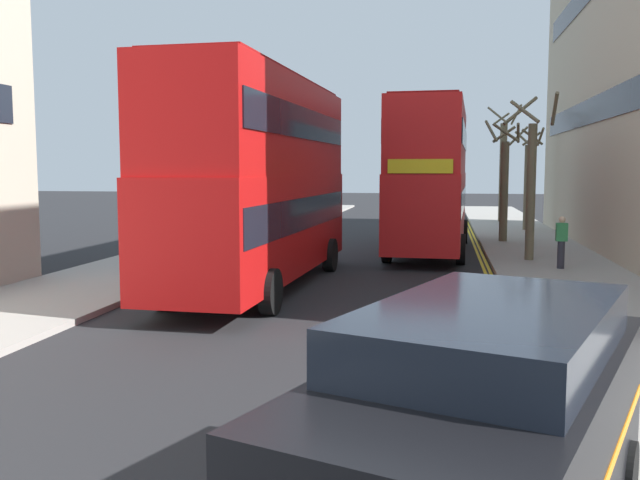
{
  "coord_description": "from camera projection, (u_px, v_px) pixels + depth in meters",
  "views": [
    {
      "loc": [
        2.89,
        -2.5,
        3.21
      ],
      "look_at": [
        0.5,
        11.0,
        1.8
      ],
      "focal_mm": 38.88,
      "sensor_mm": 36.0,
      "label": 1
    }
  ],
  "objects": [
    {
      "name": "sidewalk_right",
      "position": [
        583.0,
        291.0,
        17.81
      ],
      "size": [
        4.0,
        80.0,
        0.14
      ],
      "primitive_type": "cube",
      "color": "#9E9991",
      "rests_on": "ground"
    },
    {
      "name": "sidewalk_left",
      "position": [
        113.0,
        278.0,
        20.07
      ],
      "size": [
        4.0,
        80.0,
        0.14
      ],
      "primitive_type": "cube",
      "color": "#9E9991",
      "rests_on": "ground"
    },
    {
      "name": "kerb_line_outer",
      "position": [
        506.0,
        306.0,
        16.23
      ],
      "size": [
        0.1,
        56.0,
        0.01
      ],
      "primitive_type": "cube",
      "color": "yellow",
      "rests_on": "ground"
    },
    {
      "name": "kerb_line_inner",
      "position": [
        499.0,
        306.0,
        16.25
      ],
      "size": [
        0.1,
        56.0,
        0.01
      ],
      "primitive_type": "cube",
      "color": "yellow",
      "rests_on": "ground"
    },
    {
      "name": "double_decker_bus_away",
      "position": [
        260.0,
        176.0,
        18.47
      ],
      "size": [
        3.09,
        10.89,
        5.64
      ],
      "color": "#B20F0F",
      "rests_on": "ground"
    },
    {
      "name": "double_decker_bus_oncoming",
      "position": [
        431.0,
        174.0,
        26.53
      ],
      "size": [
        3.13,
        10.9,
        5.64
      ],
      "color": "red",
      "rests_on": "ground"
    },
    {
      "name": "taxi_minivan",
      "position": [
        481.0,
        438.0,
        5.52
      ],
      "size": [
        3.38,
        5.16,
        2.12
      ],
      "color": "black",
      "rests_on": "ground"
    },
    {
      "name": "pedestrian_far",
      "position": [
        561.0,
        241.0,
        21.36
      ],
      "size": [
        0.34,
        0.22,
        1.62
      ],
      "color": "#2D2D38",
      "rests_on": "sidewalk_right"
    },
    {
      "name": "street_tree_near",
      "position": [
        528.0,
        180.0,
        34.95
      ],
      "size": [
        1.68,
        1.72,
        5.25
      ],
      "color": "#6B6047",
      "rests_on": "sidewalk_right"
    },
    {
      "name": "street_tree_mid",
      "position": [
        531.0,
        181.0,
        23.25
      ],
      "size": [
        1.75,
        1.8,
        5.56
      ],
      "color": "#6B6047",
      "rests_on": "sidewalk_right"
    },
    {
      "name": "street_tree_far",
      "position": [
        503.0,
        169.0,
        40.35
      ],
      "size": [
        1.94,
        1.92,
        6.74
      ],
      "color": "#6B6047",
      "rests_on": "sidewalk_right"
    },
    {
      "name": "street_tree_distant",
      "position": [
        504.0,
        184.0,
        29.36
      ],
      "size": [
        1.49,
        1.38,
        5.15
      ],
      "color": "#6B6047",
      "rests_on": "sidewalk_right"
    }
  ]
}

